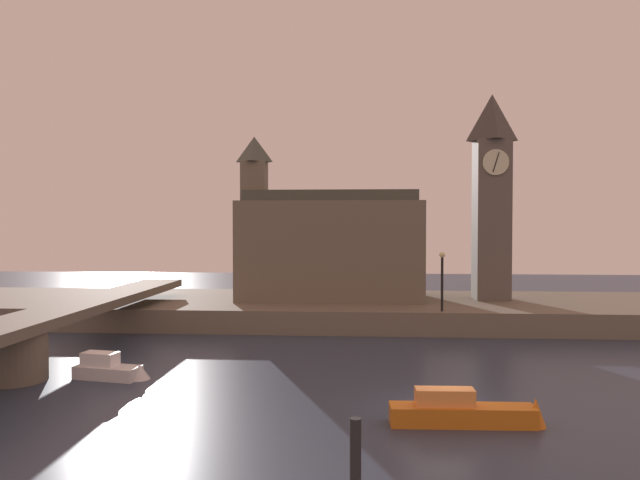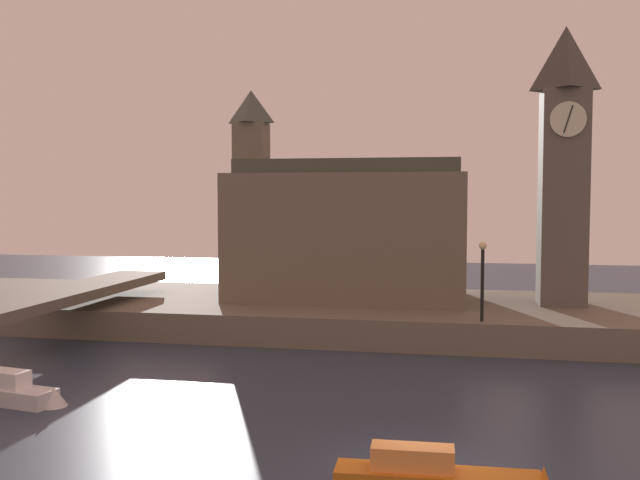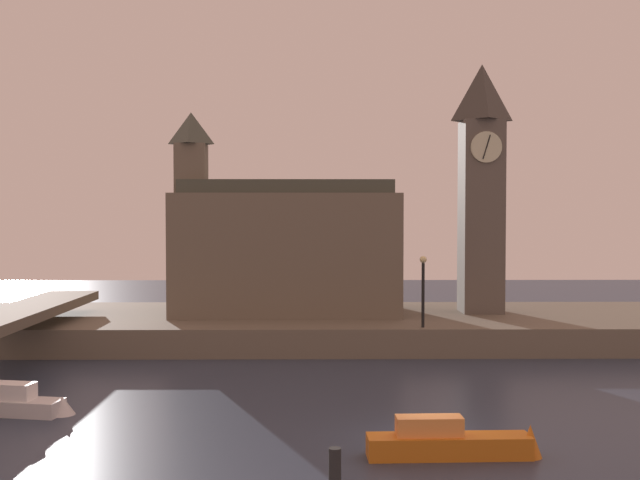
% 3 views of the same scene
% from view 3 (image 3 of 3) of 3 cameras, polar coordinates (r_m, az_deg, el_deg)
% --- Properties ---
extents(ground_plane, '(120.00, 120.00, 0.00)m').
position_cam_3_polar(ground_plane, '(25.54, 7.88, -14.74)').
color(ground_plane, '#2D384C').
extents(far_embankment, '(70.00, 12.00, 1.50)m').
position_cam_3_polar(far_embankment, '(44.83, 4.11, -6.48)').
color(far_embankment, '#6B6051').
rests_on(far_embankment, ground).
extents(clock_tower, '(2.60, 2.63, 14.64)m').
position_cam_3_polar(clock_tower, '(46.17, 11.96, 4.10)').
color(clock_tower, '#5B544C').
rests_on(clock_tower, far_embankment).
extents(parliament_hall, '(13.10, 6.71, 11.80)m').
position_cam_3_polar(parliament_hall, '(45.11, -2.88, -0.54)').
color(parliament_hall, '#6B6051').
rests_on(parliament_hall, far_embankment).
extents(streetlamp, '(0.36, 0.36, 3.68)m').
position_cam_3_polar(streetlamp, '(39.50, 7.71, -3.17)').
color(streetlamp, black).
rests_on(streetlamp, far_embankment).
extents(boat_patrol_orange, '(5.39, 1.13, 1.49)m').
position_cam_3_polar(boat_patrol_orange, '(24.11, 10.50, -14.67)').
color(boat_patrol_orange, orange).
rests_on(boat_patrol_orange, ground).
extents(boat_ferry_white, '(3.57, 1.61, 1.23)m').
position_cam_3_polar(boat_ferry_white, '(30.36, -20.91, -11.33)').
color(boat_ferry_white, silver).
rests_on(boat_ferry_white, ground).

